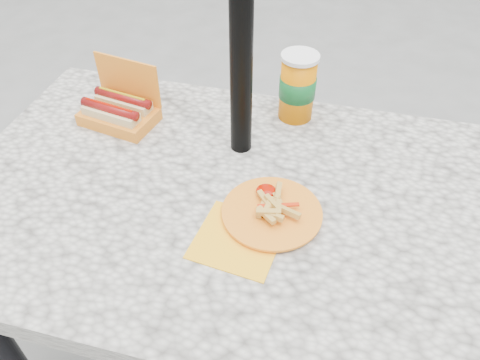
% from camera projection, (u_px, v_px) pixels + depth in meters
% --- Properties ---
extents(ground, '(60.00, 60.00, 0.00)m').
position_uv_depth(ground, '(229.00, 354.00, 1.53)').
color(ground, slate).
extents(picnic_table, '(1.20, 0.80, 0.75)m').
position_uv_depth(picnic_table, '(224.00, 224.00, 1.10)').
color(picnic_table, beige).
rests_on(picnic_table, ground).
extents(umbrella_pole, '(0.05, 0.05, 2.20)m').
position_uv_depth(umbrella_pole, '(241.00, 4.00, 0.90)').
color(umbrella_pole, black).
rests_on(umbrella_pole, ground).
extents(hotdog_box, '(0.20, 0.15, 0.15)m').
position_uv_depth(hotdog_box, '(119.00, 110.00, 1.19)').
color(hotdog_box, orange).
rests_on(hotdog_box, picnic_table).
extents(fries_plate, '(0.25, 0.27, 0.04)m').
position_uv_depth(fries_plate, '(269.00, 214.00, 0.96)').
color(fries_plate, '#FFAD18').
rests_on(fries_plate, picnic_table).
extents(soda_cup, '(0.09, 0.09, 0.18)m').
position_uv_depth(soda_cup, '(297.00, 87.00, 1.17)').
color(soda_cup, orange).
rests_on(soda_cup, picnic_table).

